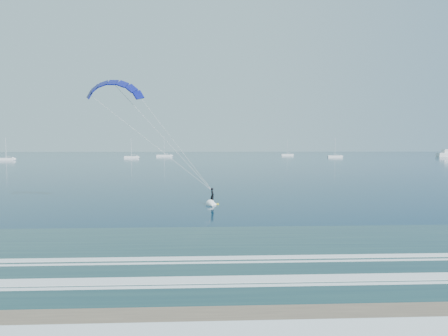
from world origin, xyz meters
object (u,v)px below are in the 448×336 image
at_px(sailboat_3, 287,155).
at_px(sailboat_4, 335,156).
at_px(kitesurfer_rig, 165,140).
at_px(sailboat_0, 6,159).
at_px(sailboat_2, 164,156).
at_px(sailboat_1, 131,157).

relative_size(sailboat_3, sailboat_4, 0.96).
xyz_separation_m(kitesurfer_rig, sailboat_0, (-90.26, 149.73, -6.96)).
distance_m(sailboat_0, sailboat_2, 91.56).
height_order(sailboat_3, sailboat_4, sailboat_4).
bearing_deg(sailboat_3, sailboat_0, -151.75).
relative_size(sailboat_0, sailboat_1, 1.00).
bearing_deg(sailboat_3, sailboat_4, -64.62).
bearing_deg(sailboat_4, sailboat_3, 115.38).
height_order(sailboat_2, sailboat_3, sailboat_2).
relative_size(sailboat_0, sailboat_3, 0.95).
bearing_deg(sailboat_4, kitesurfer_rig, -113.25).
height_order(sailboat_0, sailboat_3, sailboat_3).
distance_m(kitesurfer_rig, sailboat_3, 239.29).
bearing_deg(sailboat_3, kitesurfer_rig, -104.86).
bearing_deg(sailboat_2, sailboat_1, -116.25).
height_order(sailboat_2, sailboat_4, sailboat_2).
bearing_deg(kitesurfer_rig, sailboat_1, 101.56).
height_order(sailboat_0, sailboat_1, sailboat_0).
bearing_deg(sailboat_1, sailboat_2, 63.75).
xyz_separation_m(kitesurfer_rig, sailboat_3, (61.35, 231.19, -6.96)).
xyz_separation_m(sailboat_0, sailboat_4, (171.53, 39.47, 0.01)).
bearing_deg(sailboat_2, sailboat_0, -138.45).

